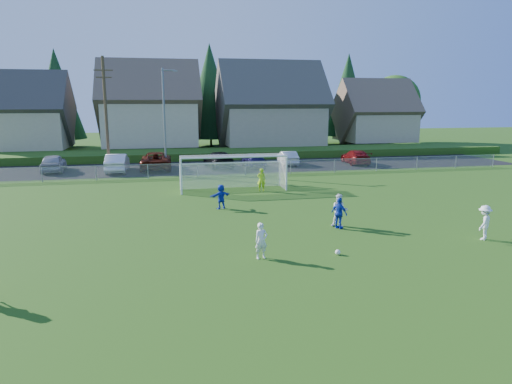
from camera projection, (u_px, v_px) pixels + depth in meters
ground at (300, 270)px, 17.06m from camera, size 160.00×160.00×0.00m
asphalt_lot at (214, 167)px, 43.44m from camera, size 60.00×60.00×0.00m
grass_embankment at (206, 154)px, 50.56m from camera, size 70.00×6.00×0.80m
soccer_ball at (338, 252)px, 18.69m from camera, size 0.22×0.22×0.22m
player_white_a at (261, 241)px, 18.16m from camera, size 0.60×0.45×1.46m
player_white_b at (340, 210)px, 22.73m from camera, size 0.98×0.88×1.67m
player_white_c at (484, 223)px, 20.62m from camera, size 1.18×1.09×1.59m
player_blue_a at (339, 213)px, 22.41m from camera, size 0.79×0.97×1.55m
player_blue_b at (221, 197)px, 26.58m from camera, size 1.39×0.95×1.44m
goalkeeper at (261, 180)px, 31.77m from camera, size 0.65×0.49×1.61m
car_a at (53, 163)px, 40.46m from camera, size 2.20×4.74×1.57m
car_b at (117, 163)px, 40.37m from camera, size 1.81×4.94×1.62m
car_c at (156, 161)px, 41.83m from camera, size 2.81×5.89×1.62m
car_d at (219, 160)px, 42.95m from camera, size 2.67×5.40×1.51m
car_e at (254, 160)px, 43.06m from camera, size 1.98×4.27×1.41m
car_f at (288, 158)px, 44.94m from camera, size 1.70×4.19×1.35m
car_g at (356, 157)px, 45.51m from camera, size 2.43×4.94×1.38m
soccer_goal at (233, 167)px, 32.14m from camera, size 7.42×1.90×2.50m
chainlink_fence at (222, 169)px, 38.04m from camera, size 52.06×0.06×1.20m
streetlight at (165, 117)px, 40.16m from camera, size 1.38×0.18×9.00m
utility_pole at (106, 113)px, 40.04m from camera, size 1.60×0.26×10.00m
houses_row at (215, 92)px, 56.76m from camera, size 53.90×11.45×13.27m
tree_row at (203, 96)px, 62.67m from camera, size 65.98×12.36×13.80m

